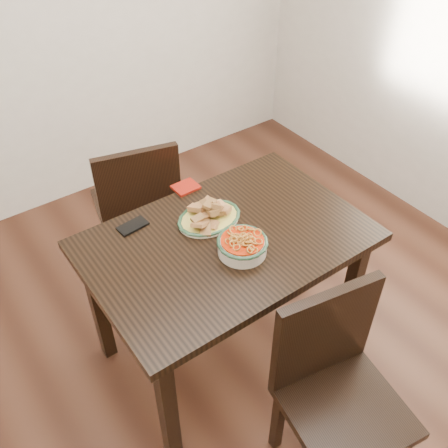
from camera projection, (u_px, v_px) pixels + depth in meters
floor at (229, 356)px, 2.53m from camera, size 3.50×3.50×0.00m
wall_back at (44, 0)px, 2.76m from camera, size 3.50×0.10×2.60m
dining_table at (227, 255)px, 2.16m from camera, size 1.18×0.78×0.75m
chair_far at (138, 204)px, 2.67m from camera, size 0.51×0.51×0.89m
chair_near at (335, 382)px, 1.86m from camera, size 0.49×0.49×0.89m
fish_plate at (209, 212)px, 2.15m from camera, size 0.28×0.22×0.11m
noodle_bowl at (242, 244)px, 2.00m from camera, size 0.21×0.21×0.08m
smartphone at (133, 226)px, 2.14m from camera, size 0.14×0.08×0.01m
napkin at (186, 187)px, 2.35m from camera, size 0.12×0.10×0.01m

